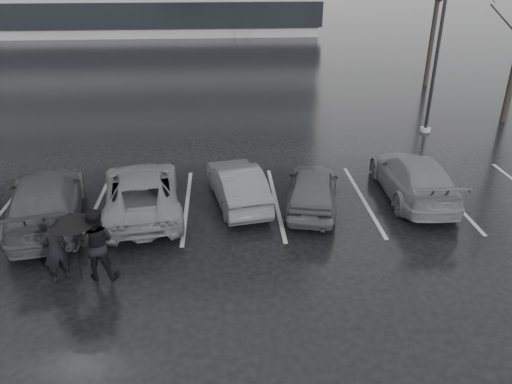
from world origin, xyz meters
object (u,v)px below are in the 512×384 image
Objects in this scene: car_west_a at (237,184)px; car_west_c at (46,200)px; pedestrian_left at (55,250)px; car_main at (313,188)px; lamp_post at (438,44)px; car_east at (414,177)px; tree_north at (436,9)px; car_west_b at (142,192)px; pedestrian_right at (96,244)px.

car_west_c reaches higher than car_west_a.
car_west_c is 3.17m from pedestrian_left.
car_main is 2.18× the size of pedestrian_left.
car_east is at bearing -114.75° from lamp_post.
car_main is at bearing 10.70° from car_east.
tree_north is (3.13, 8.16, 0.53)m from lamp_post.
pedestrian_left reaches higher than car_main.
car_main is 5.16m from car_west_b.
car_west_a is 5.11m from pedestrian_right.
pedestrian_right is (-9.09, -3.81, 0.24)m from car_east.
car_main is 0.98× the size of car_west_a.
tree_north is at bearing -170.19° from pedestrian_left.
car_east reaches higher than car_main.
car_west_b is 2.70m from car_west_c.
pedestrian_left is at bearing -141.92° from lamp_post.
car_main is at bearing 171.14° from car_west_b.
lamp_post reaches higher than pedestrian_left.
lamp_post is 8.76m from tree_north.
pedestrian_right is at bearing -129.70° from tree_north.
car_west_b is 0.96× the size of car_west_c.
car_main is at bearing 167.85° from pedestrian_left.
car_west_a is 2.91m from car_west_b.
tree_north reaches higher than car_west_b.
car_west_a is 5.61m from car_west_c.
car_west_b reaches higher than car_main.
car_west_c is at bearing 15.24° from car_main.
tree_north is (15.08, 18.16, 3.34)m from pedestrian_right.
tree_north is at bearing -109.91° from car_main.
tree_north is at bearing -142.66° from car_west_b.
pedestrian_right is at bearing 36.41° from car_west_a.
car_west_a is at bearing 2.42° from car_east.
car_east is 10.76m from pedestrian_left.
car_west_a is at bearing 179.80° from car_west_b.
car_main is at bearing -132.68° from lamp_post.
car_main is 9.64m from lamp_post.
pedestrian_left reaches higher than car_west_c.
lamp_post is (2.85, 6.19, 3.05)m from car_east.
car_east is (5.62, 0.07, 0.05)m from car_west_a.
car_west_b is 3.39m from pedestrian_right.
pedestrian_right reaches higher than car_west_b.
tree_north is at bearing -139.58° from car_west_a.
car_east is at bearing 172.55° from car_west_c.
pedestrian_left is at bearing 30.30° from car_west_a.
pedestrian_left is 16.61m from lamp_post.
lamp_post is at bearing -120.50° from car_main.
pedestrian_left is 24.52m from tree_north.
lamp_post is (11.36, 6.67, 3.06)m from car_west_b.
car_main is 17.93m from tree_north.
car_east is 9.86m from pedestrian_right.
pedestrian_left reaches higher than car_east.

